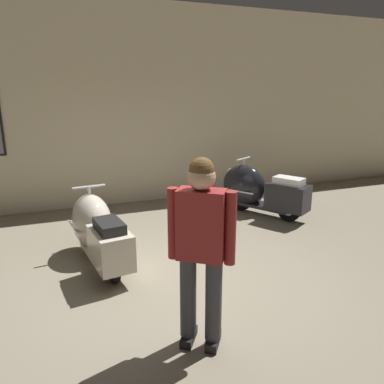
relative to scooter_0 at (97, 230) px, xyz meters
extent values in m
plane|color=gray|center=(0.86, -0.99, -0.45)|extent=(60.00, 60.00, 0.00)
cube|color=beige|center=(0.86, 2.67, 1.49)|extent=(18.00, 0.20, 3.89)
cylinder|color=black|center=(-0.04, 0.31, -0.25)|extent=(0.14, 0.41, 0.40)
cylinder|color=silver|center=(-0.04, 0.31, -0.25)|extent=(0.12, 0.19, 0.18)
cylinder|color=black|center=(0.09, -0.63, -0.25)|extent=(0.14, 0.41, 0.40)
cylinder|color=silver|center=(0.09, -0.63, -0.25)|extent=(0.12, 0.19, 0.18)
cube|color=beige|center=(0.02, -0.16, -0.27)|extent=(0.49, 0.99, 0.05)
ellipsoid|color=beige|center=(-0.04, 0.26, 0.03)|extent=(0.63, 0.90, 0.76)
cube|color=beige|center=(0.08, -0.59, -0.03)|extent=(0.49, 0.73, 0.44)
cube|color=black|center=(0.08, -0.59, 0.25)|extent=(0.34, 0.51, 0.12)
sphere|color=silver|center=(-0.08, 0.54, 0.24)|extent=(0.15, 0.15, 0.15)
cylinder|color=silver|center=(-0.04, 0.29, 0.38)|extent=(0.04, 0.04, 0.28)
cylinder|color=silver|center=(-0.04, 0.29, 0.52)|extent=(0.44, 0.09, 0.03)
cube|color=silver|center=(-0.29, 0.22, -0.02)|extent=(0.11, 0.67, 0.02)
cylinder|color=black|center=(2.84, 1.28, -0.24)|extent=(0.28, 0.40, 0.42)
cylinder|color=silver|center=(2.84, 1.28, -0.24)|extent=(0.18, 0.21, 0.19)
cylinder|color=black|center=(3.34, 0.43, -0.24)|extent=(0.28, 0.40, 0.42)
cylinder|color=silver|center=(3.34, 0.43, -0.24)|extent=(0.18, 0.21, 0.19)
cube|color=black|center=(3.09, 0.85, -0.26)|extent=(0.82, 1.04, 0.05)
ellipsoid|color=black|center=(2.87, 1.23, 0.05)|extent=(0.91, 1.03, 0.79)
cube|color=black|center=(3.32, 0.46, -0.01)|extent=(0.71, 0.82, 0.46)
cube|color=silver|center=(3.32, 0.46, 0.28)|extent=(0.50, 0.58, 0.12)
sphere|color=silver|center=(2.72, 1.48, 0.27)|extent=(0.16, 0.16, 0.16)
cylinder|color=silver|center=(2.85, 1.26, 0.42)|extent=(0.05, 0.05, 0.29)
cylinder|color=silver|center=(2.85, 1.26, 0.56)|extent=(0.41, 0.26, 0.03)
cube|color=silver|center=(2.64, 1.10, 0.00)|extent=(0.36, 0.61, 0.02)
cube|color=black|center=(0.75, -2.13, -0.41)|extent=(0.24, 0.28, 0.08)
cylinder|color=#38383D|center=(0.73, -2.15, 0.06)|extent=(0.15, 0.15, 0.85)
cube|color=black|center=(0.56, -2.00, -0.41)|extent=(0.24, 0.28, 0.08)
cylinder|color=#38383D|center=(0.55, -2.02, 0.06)|extent=(0.15, 0.15, 0.85)
cube|color=maroon|center=(0.64, -2.08, 0.70)|extent=(0.44, 0.40, 0.60)
cylinder|color=maroon|center=(0.84, -2.22, 0.69)|extent=(0.09, 0.09, 0.62)
cylinder|color=maroon|center=(0.44, -1.94, 0.69)|extent=(0.09, 0.09, 0.62)
sphere|color=tan|center=(0.64, -2.08, 1.11)|extent=(0.23, 0.23, 0.23)
sphere|color=brown|center=(0.64, -2.08, 1.17)|extent=(0.21, 0.21, 0.21)
camera|label=1|loc=(-0.46, -4.75, 1.77)|focal=34.60mm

